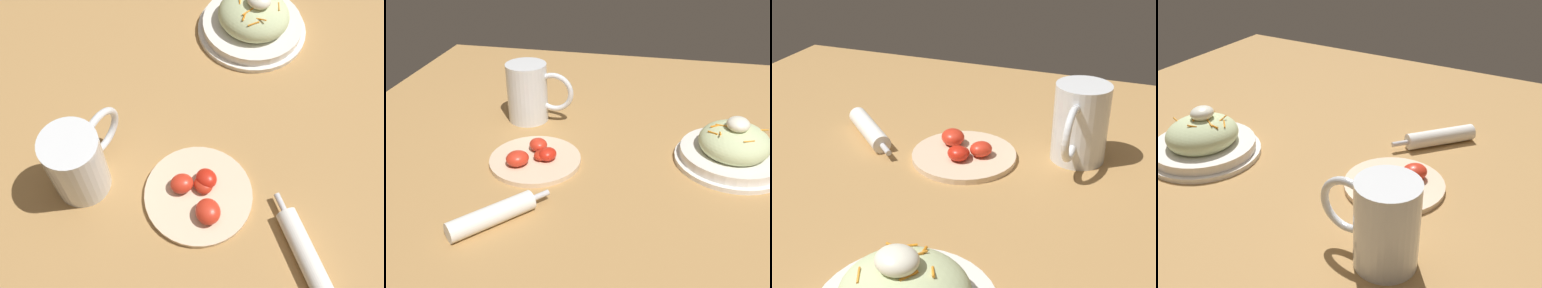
# 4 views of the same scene
# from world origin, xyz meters

# --- Properties ---
(ground_plane) EXTENTS (1.43, 1.43, 0.00)m
(ground_plane) POSITION_xyz_m (0.00, 0.00, 0.00)
(ground_plane) COLOR #B2844C
(salad_plate) EXTENTS (0.23, 0.23, 0.11)m
(salad_plate) POSITION_xyz_m (-0.07, 0.21, 0.03)
(salad_plate) COLOR white
(salad_plate) RESTS_ON ground_plane
(beer_mug) EXTENTS (0.10, 0.17, 0.14)m
(beer_mug) POSITION_xyz_m (-0.18, -0.26, 0.06)
(beer_mug) COLOR white
(beer_mug) RESTS_ON ground_plane
(napkin_roll) EXTENTS (0.16, 0.15, 0.04)m
(napkin_roll) POSITION_xyz_m (0.22, -0.20, 0.02)
(napkin_roll) COLOR white
(napkin_roll) RESTS_ON ground_plane
(tomato_plate) EXTENTS (0.19, 0.19, 0.04)m
(tomato_plate) POSITION_xyz_m (0.02, -0.19, 0.01)
(tomato_plate) COLOR beige
(tomato_plate) RESTS_ON ground_plane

